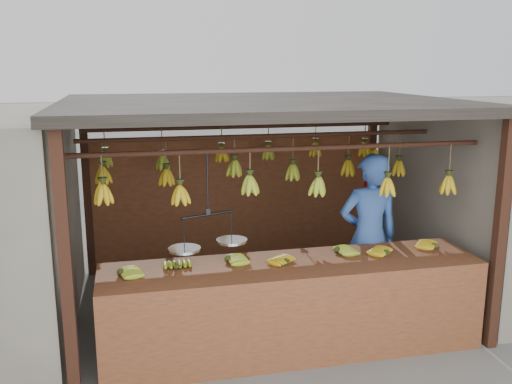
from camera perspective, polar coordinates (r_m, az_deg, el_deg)
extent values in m
plane|color=#5B5B57|center=(6.87, 0.57, -11.19)|extent=(80.00, 80.00, 0.00)
cube|color=black|center=(4.91, -18.49, -7.33)|extent=(0.10, 0.10, 2.30)
cube|color=black|center=(6.00, 23.17, -4.12)|extent=(0.10, 0.10, 2.30)
cube|color=black|center=(7.80, -16.53, 0.08)|extent=(0.10, 0.10, 2.30)
cube|color=black|center=(8.52, 11.37, 1.39)|extent=(0.10, 0.10, 2.30)
cube|color=black|center=(6.30, 0.62, 8.77)|extent=(4.30, 3.30, 0.10)
cylinder|color=black|center=(5.37, 3.12, 4.34)|extent=(4.00, 0.05, 0.05)
cylinder|color=black|center=(6.33, 0.61, 5.61)|extent=(4.00, 0.05, 0.05)
cylinder|color=black|center=(7.30, -1.24, 6.54)|extent=(4.00, 0.05, 0.05)
cube|color=brown|center=(7.97, -1.93, -0.97)|extent=(4.00, 0.06, 1.80)
cube|color=brown|center=(5.57, 3.68, -7.48)|extent=(3.69, 0.82, 0.08)
cube|color=brown|center=(5.37, 4.89, -13.05)|extent=(3.69, 0.04, 0.90)
cube|color=black|center=(5.22, -14.51, -14.72)|extent=(0.07, 0.07, 0.82)
cube|color=black|center=(6.15, 20.69, -10.83)|extent=(0.07, 0.07, 0.82)
cube|color=black|center=(5.87, -14.36, -11.53)|extent=(0.07, 0.07, 0.82)
cube|color=black|center=(6.71, 17.30, -8.59)|extent=(0.07, 0.07, 0.82)
ellipsoid|color=#92A523|center=(5.32, -13.32, -7.98)|extent=(0.28, 0.23, 0.06)
ellipsoid|color=#92A523|center=(5.40, -7.77, -7.45)|extent=(0.19, 0.25, 0.06)
ellipsoid|color=#92A523|center=(5.53, -2.75, -6.87)|extent=(0.26, 0.20, 0.06)
ellipsoid|color=gold|center=(5.49, 3.23, -7.00)|extent=(0.29, 0.30, 0.06)
ellipsoid|color=#92A523|center=(5.84, 8.23, -5.89)|extent=(0.26, 0.20, 0.06)
ellipsoid|color=gold|center=(5.89, 13.05, -5.93)|extent=(0.29, 0.30, 0.06)
ellipsoid|color=gold|center=(6.24, 17.44, -5.14)|extent=(0.30, 0.29, 0.06)
ellipsoid|color=gold|center=(5.21, -15.03, -0.21)|extent=(0.16, 0.16, 0.28)
ellipsoid|color=gold|center=(5.29, -7.56, -0.29)|extent=(0.16, 0.16, 0.28)
ellipsoid|color=#92A523|center=(5.34, -0.61, 0.70)|extent=(0.16, 0.16, 0.28)
ellipsoid|color=#92A523|center=(5.54, 6.19, 0.56)|extent=(0.16, 0.16, 0.28)
ellipsoid|color=gold|center=(5.79, 13.00, 0.50)|extent=(0.16, 0.16, 0.28)
ellipsoid|color=gold|center=(6.09, 18.66, 0.68)|extent=(0.16, 0.16, 0.28)
ellipsoid|color=gold|center=(6.25, -15.04, 1.63)|extent=(0.16, 0.16, 0.28)
ellipsoid|color=gold|center=(6.29, -8.92, 1.48)|extent=(0.16, 0.16, 0.28)
ellipsoid|color=#92A523|center=(6.32, -2.16, 2.39)|extent=(0.16, 0.16, 0.28)
ellipsoid|color=#92A523|center=(6.52, 3.69, 1.99)|extent=(0.16, 0.16, 0.28)
ellipsoid|color=gold|center=(6.75, 9.19, 2.38)|extent=(0.16, 0.16, 0.28)
ellipsoid|color=gold|center=(6.99, 14.07, 2.32)|extent=(0.16, 0.16, 0.28)
ellipsoid|color=#92A523|center=(7.19, -14.82, 3.15)|extent=(0.16, 0.16, 0.28)
ellipsoid|color=#92A523|center=(7.20, -9.31, 2.95)|extent=(0.16, 0.16, 0.28)
ellipsoid|color=gold|center=(7.27, -3.44, 3.76)|extent=(0.16, 0.16, 0.28)
ellipsoid|color=#92A523|center=(7.47, 1.25, 3.97)|extent=(0.16, 0.16, 0.28)
ellipsoid|color=gold|center=(7.63, 5.95, 4.26)|extent=(0.16, 0.16, 0.28)
ellipsoid|color=gold|center=(7.87, 10.79, 4.20)|extent=(0.16, 0.16, 0.28)
cylinder|color=black|center=(5.27, -4.88, 0.86)|extent=(0.02, 0.02, 0.60)
cylinder|color=black|center=(5.34, -4.82, -2.27)|extent=(0.52, 0.20, 0.02)
cylinder|color=silver|center=(5.32, -7.17, -5.75)|extent=(0.29, 0.29, 0.02)
cylinder|color=silver|center=(5.53, -2.44, -4.93)|extent=(0.29, 0.29, 0.02)
imported|color=#3359A5|center=(6.37, 11.20, -4.44)|extent=(0.69, 0.47, 1.86)
cube|color=yellow|center=(8.31, 11.50, 3.08)|extent=(0.08, 0.26, 0.34)
cube|color=red|center=(8.36, 11.43, 1.43)|extent=(0.08, 0.26, 0.34)
cube|color=#1426BF|center=(8.43, 11.32, -1.01)|extent=(0.08, 0.26, 0.34)
cube|color=#199926|center=(8.51, 11.23, -3.01)|extent=(0.08, 0.26, 0.34)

